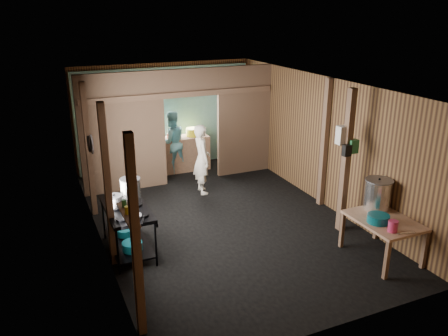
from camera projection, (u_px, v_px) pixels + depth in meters
name	position (u px, v px, depth m)	size (l,w,h in m)	color
floor	(220.00, 218.00, 8.80)	(4.50, 7.00, 0.00)	black
ceiling	(219.00, 84.00, 7.93)	(4.50, 7.00, 0.00)	#342E2A
wall_back	(165.00, 115.00, 11.39)	(4.50, 0.00, 2.60)	brown
wall_front	(337.00, 238.00, 5.35)	(4.50, 0.00, 2.60)	brown
wall_left	(95.00, 171.00, 7.52)	(0.00, 7.00, 2.60)	brown
wall_right	(321.00, 141.00, 9.22)	(0.00, 7.00, 2.60)	brown
partition_left	(123.00, 133.00, 9.77)	(1.85, 0.10, 2.60)	brown
partition_right	(244.00, 121.00, 10.86)	(1.35, 0.10, 2.60)	brown
partition_header	(191.00, 82.00, 10.03)	(1.30, 0.10, 0.60)	brown
turquoise_panel	(166.00, 118.00, 11.35)	(4.40, 0.06, 2.50)	#6A9D9E
back_counter	(184.00, 153.00, 11.32)	(1.20, 0.50, 0.85)	brown
wall_clock	(175.00, 91.00, 11.20)	(0.20, 0.20, 0.03)	silver
post_left_a	(136.00, 240.00, 5.30)	(0.10, 0.12, 2.60)	brown
post_left_b	(108.00, 187.00, 6.85)	(0.10, 0.12, 2.60)	brown
post_left_c	(89.00, 151.00, 8.58)	(0.10, 0.12, 2.60)	brown
post_right	(324.00, 144.00, 9.02)	(0.10, 0.12, 2.60)	brown
post_free	(346.00, 162.00, 7.95)	(0.12, 0.12, 2.60)	brown
cross_beam	(181.00, 95.00, 9.97)	(4.40, 0.12, 0.12)	brown
pan_lid_big	(92.00, 144.00, 7.76)	(0.34, 0.34, 0.03)	slate
pan_lid_small	(89.00, 144.00, 8.14)	(0.30, 0.30, 0.03)	black
wall_shelf	(128.00, 215.00, 5.71)	(0.14, 0.80, 0.03)	brown
jar_white	(132.00, 218.00, 5.47)	(0.07, 0.07, 0.10)	silver
jar_yellow	(128.00, 210.00, 5.69)	(0.08, 0.08, 0.10)	gold
jar_green	(124.00, 203.00, 5.88)	(0.06, 0.06, 0.10)	#226938
bag_white	(343.00, 135.00, 7.84)	(0.22, 0.15, 0.32)	silver
bag_green	(353.00, 146.00, 7.82)	(0.16, 0.12, 0.24)	#226938
bag_black	(347.00, 150.00, 7.77)	(0.14, 0.10, 0.20)	black
gas_range	(128.00, 230.00, 7.48)	(0.70, 1.37, 0.81)	black
prep_table	(382.00, 238.00, 7.34)	(0.83, 1.14, 0.67)	tan
stove_pot_large	(131.00, 188.00, 7.70)	(0.35, 0.35, 0.35)	silver
stove_pot_med	(115.00, 202.00, 7.31)	(0.26, 0.26, 0.23)	silver
frying_pan	(132.00, 217.00, 6.96)	(0.29, 0.51, 0.07)	slate
blue_tub_front	(132.00, 246.00, 7.33)	(0.33, 0.33, 0.14)	#094F59
blue_tub_back	(125.00, 232.00, 7.81)	(0.29, 0.29, 0.12)	#094F59
stock_pot	(378.00, 195.00, 7.55)	(0.46, 0.46, 0.53)	silver
wash_basin	(378.00, 219.00, 7.11)	(0.34, 0.34, 0.13)	#094F59
pink_bucket	(393.00, 226.00, 6.81)	(0.15, 0.15, 0.17)	#B82B58
knife	(406.00, 233.00, 6.78)	(0.30, 0.04, 0.01)	silver
yellow_tub	(193.00, 132.00, 11.24)	(0.34, 0.34, 0.19)	gold
red_cup	(169.00, 136.00, 11.02)	(0.11, 0.11, 0.12)	#A21A03
cook	(202.00, 159.00, 9.81)	(0.56, 0.37, 1.53)	#EDE3CC
worker_back	(172.00, 142.00, 11.02)	(0.75, 0.58, 1.53)	teal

